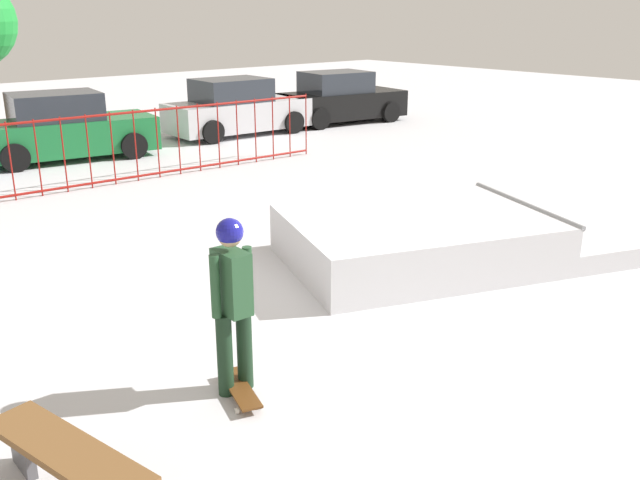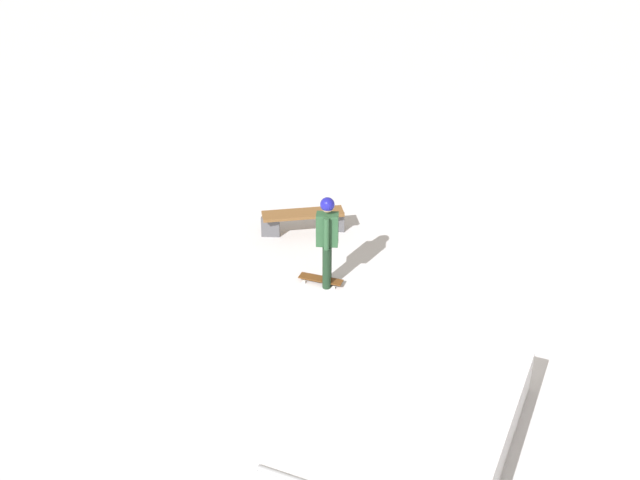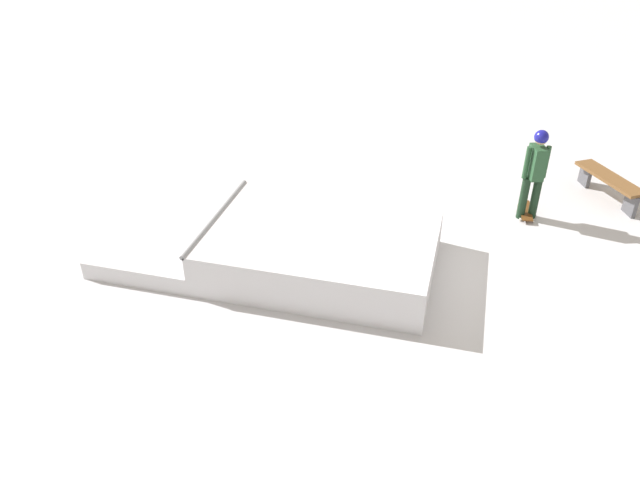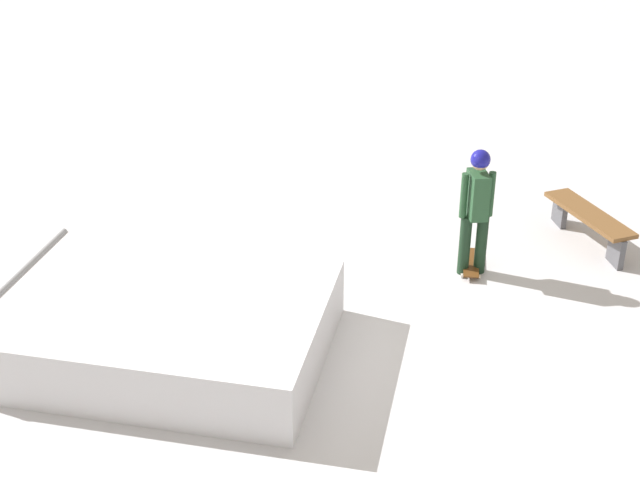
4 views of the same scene
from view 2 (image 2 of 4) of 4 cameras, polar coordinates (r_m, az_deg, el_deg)
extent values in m
plane|color=silver|center=(12.40, 6.04, -9.55)|extent=(60.00, 60.00, 0.00)
cube|color=silver|center=(11.06, 6.27, -12.89)|extent=(4.29, 3.71, 0.70)
cylinder|color=black|center=(14.29, 0.54, -1.52)|extent=(0.15, 0.15, 0.82)
cylinder|color=black|center=(14.11, 0.48, -1.98)|extent=(0.15, 0.15, 0.82)
cube|color=#264C2D|center=(13.85, 0.52, 0.77)|extent=(0.23, 0.39, 0.60)
cylinder|color=#264C2D|center=(14.00, 0.57, 1.11)|extent=(0.09, 0.09, 0.60)
cylinder|color=#264C2D|center=(13.69, 0.47, 0.41)|extent=(0.09, 0.09, 0.60)
sphere|color=tan|center=(13.63, 0.53, 2.42)|extent=(0.22, 0.22, 0.22)
sphere|color=navy|center=(13.62, 0.53, 2.54)|extent=(0.25, 0.25, 0.25)
cube|color=#593314|center=(14.41, 0.06, -2.78)|extent=(0.43, 0.82, 0.02)
cylinder|color=silver|center=(14.45, 1.26, -2.93)|extent=(0.05, 0.06, 0.06)
cylinder|color=silver|center=(14.27, 0.96, -3.39)|extent=(0.05, 0.06, 0.06)
cylinder|color=silver|center=(14.61, -0.82, -2.53)|extent=(0.05, 0.06, 0.06)
cylinder|color=silver|center=(14.43, -1.15, -2.98)|extent=(0.05, 0.06, 0.06)
cube|color=brown|center=(15.80, -1.22, 1.88)|extent=(0.72, 1.65, 0.06)
cube|color=#4C4C51|center=(15.85, -3.54, 0.93)|extent=(0.08, 0.36, 0.42)
cube|color=#4C4C51|center=(16.00, 1.09, 1.28)|extent=(0.08, 0.36, 0.42)
camera|label=1|loc=(16.87, -16.68, 13.62)|focal=39.09mm
camera|label=3|loc=(11.86, 54.06, 7.72)|focal=34.92mm
camera|label=4|loc=(12.84, 50.28, 10.21)|focal=49.92mm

